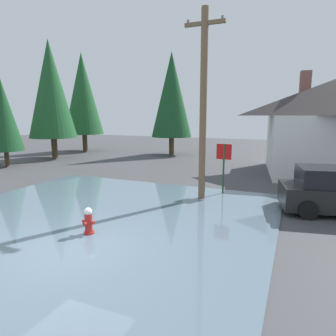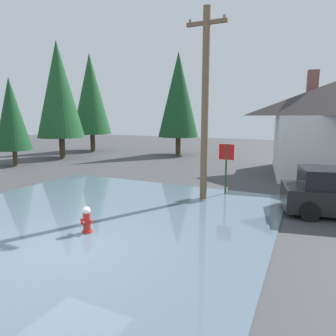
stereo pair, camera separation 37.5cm
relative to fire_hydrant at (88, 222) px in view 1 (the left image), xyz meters
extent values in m
cube|color=#424244|center=(0.21, -1.13, -0.46)|extent=(80.00, 80.00, 0.10)
cube|color=slate|center=(-0.69, 1.14, -0.38)|extent=(11.59, 11.37, 0.04)
cube|color=silver|center=(1.10, -2.64, -0.40)|extent=(3.02, 0.42, 0.01)
cylinder|color=#AD231E|center=(0.00, 0.00, -0.36)|extent=(0.30, 0.30, 0.10)
cylinder|color=#AD231E|center=(0.00, 0.00, -0.04)|extent=(0.22, 0.22, 0.54)
sphere|color=white|center=(0.00, 0.00, 0.30)|extent=(0.24, 0.24, 0.24)
cylinder|color=#AD231E|center=(-0.16, 0.00, -0.01)|extent=(0.10, 0.09, 0.09)
cylinder|color=#AD231E|center=(0.16, 0.00, -0.01)|extent=(0.10, 0.09, 0.09)
cylinder|color=#AD231E|center=(0.00, -0.15, -0.01)|extent=(0.11, 0.10, 0.11)
cylinder|color=brown|center=(1.91, 4.98, 3.35)|extent=(0.28, 0.28, 7.51)
cube|color=brown|center=(1.91, 4.98, 6.50)|extent=(1.60, 0.14, 0.14)
cylinder|color=slate|center=(1.24, 4.98, 6.63)|extent=(0.10, 0.10, 0.12)
cylinder|color=slate|center=(2.58, 4.98, 6.63)|extent=(0.10, 0.10, 0.12)
cylinder|color=#1E4C28|center=(2.55, 6.14, 0.71)|extent=(0.08, 0.08, 2.24)
cube|color=white|center=(2.55, 6.14, 1.49)|extent=(0.72, 0.06, 0.72)
cube|color=red|center=(2.55, 6.14, 1.49)|extent=(0.68, 0.07, 0.67)
cube|color=brown|center=(5.68, 14.09, 4.72)|extent=(0.68, 0.68, 2.02)
cylinder|color=black|center=(5.57, 5.83, -0.09)|extent=(0.67, 0.34, 0.64)
cylinder|color=black|center=(5.93, 3.99, -0.09)|extent=(0.67, 0.34, 0.64)
cylinder|color=#4C3823|center=(-13.75, 17.23, 0.43)|extent=(0.47, 0.47, 1.67)
cone|color=#1E5128|center=(-13.75, 17.23, 5.08)|extent=(3.72, 3.72, 7.63)
cylinder|color=#4C3823|center=(-12.84, 7.70, 0.13)|extent=(0.30, 0.30, 1.08)
cone|color=#194723|center=(-12.84, 7.70, 3.14)|extent=(2.40, 2.40, 4.92)
cylinder|color=#4C3823|center=(-12.82, 12.17, 0.43)|extent=(0.47, 0.47, 1.68)
cone|color=#1E5128|center=(-12.82, 12.17, 5.10)|extent=(3.73, 3.73, 7.65)
cylinder|color=#4C3823|center=(-4.83, 17.98, 0.39)|extent=(0.44, 0.44, 1.59)
cone|color=#194723|center=(-4.83, 17.98, 4.81)|extent=(3.54, 3.54, 7.25)
camera|label=1|loc=(5.40, -6.75, 3.04)|focal=32.12mm
camera|label=2|loc=(5.74, -6.59, 3.04)|focal=32.12mm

